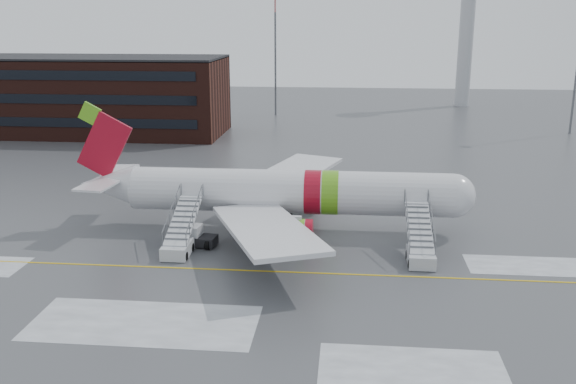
# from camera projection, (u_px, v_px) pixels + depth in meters

# --- Properties ---
(ground) EXTENTS (260.00, 260.00, 0.00)m
(ground) POSITION_uv_depth(u_px,v_px,m) (262.00, 266.00, 48.57)
(ground) COLOR #494C4F
(ground) RESTS_ON ground
(airliner) EXTENTS (35.03, 32.97, 11.18)m
(airliner) POSITION_uv_depth(u_px,v_px,m) (279.00, 192.00, 56.17)
(airliner) COLOR silver
(airliner) RESTS_ON ground
(airstair_fwd) EXTENTS (2.05, 7.70, 3.48)m
(airstair_fwd) POSITION_uv_depth(u_px,v_px,m) (420.00, 248.00, 49.43)
(airstair_fwd) COLOR #B6B9BE
(airstair_fwd) RESTS_ON ground
(airstair_aft) EXTENTS (2.05, 7.70, 3.48)m
(airstair_aft) POSITION_uv_depth(u_px,v_px,m) (180.00, 240.00, 51.20)
(airstair_aft) COLOR silver
(airstair_aft) RESTS_ON ground
(pushback_tug) EXTENTS (3.20, 2.56, 1.73)m
(pushback_tug) POSITION_uv_depth(u_px,v_px,m) (196.00, 237.00, 52.79)
(pushback_tug) COLOR black
(pushback_tug) RESTS_ON ground
(terminal_building) EXTENTS (62.00, 16.11, 12.30)m
(terminal_building) POSITION_uv_depth(u_px,v_px,m) (33.00, 94.00, 103.94)
(terminal_building) COLOR #3F1E16
(terminal_building) RESTS_ON ground
(control_tower) EXTENTS (6.40, 6.40, 30.00)m
(control_tower) POSITION_uv_depth(u_px,v_px,m) (468.00, 15.00, 132.10)
(control_tower) COLOR #B2B5BA
(control_tower) RESTS_ON ground
(light_mast_far_n) EXTENTS (1.20, 1.20, 24.25)m
(light_mast_far_n) POSITION_uv_depth(u_px,v_px,m) (275.00, 42.00, 120.60)
(light_mast_far_n) COLOR #595B60
(light_mast_far_n) RESTS_ON ground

